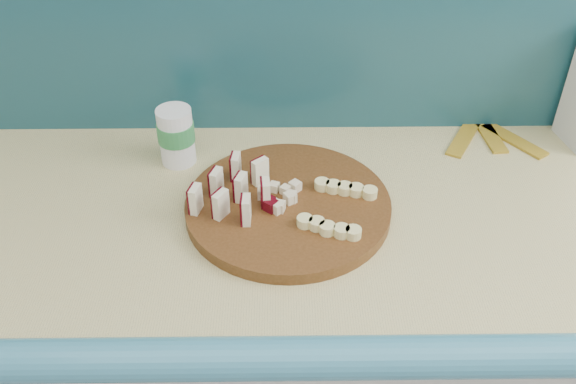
{
  "coord_description": "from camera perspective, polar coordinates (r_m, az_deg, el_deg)",
  "views": [
    {
      "loc": [
        -0.1,
        0.66,
        1.62
      ],
      "look_at": [
        -0.09,
        1.51,
        0.95
      ],
      "focal_mm": 40.0,
      "sensor_mm": 36.0,
      "label": 1
    }
  ],
  "objects": [
    {
      "name": "canister",
      "position": [
        1.21,
        -9.91,
        5.02
      ],
      "size": [
        0.07,
        0.07,
        0.11
      ],
      "rotation": [
        0.0,
        0.0,
        -0.38
      ],
      "color": "white",
      "rests_on": "kitchen_counter"
    },
    {
      "name": "banana_slices",
      "position": [
        1.07,
        4.39,
        -1.39
      ],
      "size": [
        0.14,
        0.15,
        0.02
      ],
      "color": "#F5EA95",
      "rests_on": "cutting_board"
    },
    {
      "name": "cutting_board",
      "position": [
        1.1,
        0.0,
        -1.27
      ],
      "size": [
        0.45,
        0.45,
        0.02
      ],
      "primitive_type": "cylinder",
      "rotation": [
        0.0,
        0.0,
        -0.33
      ],
      "color": "#43270E",
      "rests_on": "kitchen_counter"
    },
    {
      "name": "apple_chunks",
      "position": [
        1.09,
        -1.14,
        -0.24
      ],
      "size": [
        0.05,
        0.05,
        0.02
      ],
      "color": "beige",
      "rests_on": "cutting_board"
    },
    {
      "name": "apple_wedges",
      "position": [
        1.08,
        -4.75,
        0.3
      ],
      "size": [
        0.14,
        0.15,
        0.05
      ],
      "color": "#FDF3CA",
      "rests_on": "cutting_board"
    },
    {
      "name": "kitchen_counter",
      "position": [
        1.45,
        7.82,
        -15.81
      ],
      "size": [
        2.2,
        0.63,
        0.91
      ],
      "color": "silver",
      "rests_on": "ground"
    },
    {
      "name": "backsplash",
      "position": [
        1.23,
        9.03,
        15.9
      ],
      "size": [
        2.2,
        0.02,
        0.5
      ],
      "primitive_type": "cube",
      "color": "teal",
      "rests_on": "kitchen_counter"
    },
    {
      "name": "banana_peel",
      "position": [
        1.35,
        17.41,
        4.7
      ],
      "size": [
        0.2,
        0.17,
        0.01
      ],
      "rotation": [
        0.0,
        0.0,
        -0.08
      ],
      "color": "gold",
      "rests_on": "kitchen_counter"
    }
  ]
}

